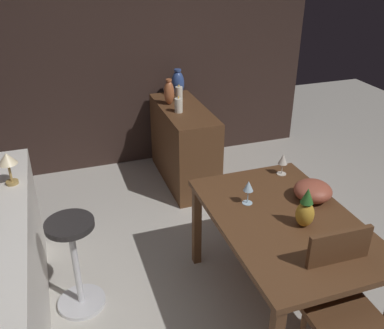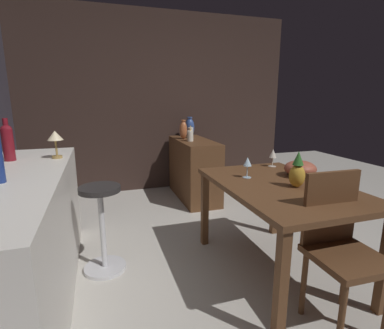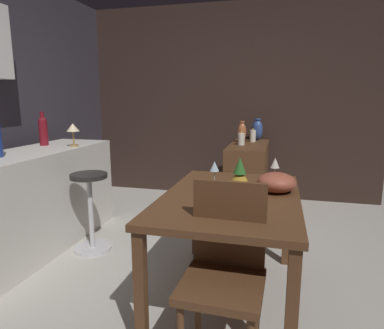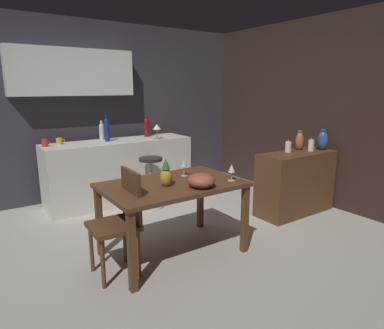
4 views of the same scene
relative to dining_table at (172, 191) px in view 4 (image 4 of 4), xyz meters
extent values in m
plane|color=#B7B2A8|center=(0.05, 0.29, -0.65)|extent=(9.00, 9.00, 0.00)
cube|color=#38333D|center=(0.05, 2.39, 0.65)|extent=(5.20, 0.10, 2.60)
cube|color=white|center=(-0.25, 2.27, 1.20)|extent=(1.70, 0.32, 0.64)
cube|color=#33231E|center=(2.60, 0.59, 0.65)|extent=(0.10, 4.40, 2.60)
cube|color=#56351E|center=(0.00, 0.00, 0.07)|extent=(1.33, 0.87, 0.04)
cube|color=#56351E|center=(-0.62, 0.38, -0.30)|extent=(0.06, 0.06, 0.70)
cube|color=#56351E|center=(0.62, 0.38, -0.30)|extent=(0.06, 0.06, 0.70)
cube|color=#56351E|center=(-0.62, -0.38, -0.30)|extent=(0.06, 0.06, 0.70)
cube|color=#56351E|center=(0.62, -0.38, -0.30)|extent=(0.06, 0.06, 0.70)
cube|color=silver|center=(0.21, 1.83, -0.20)|extent=(2.10, 0.60, 0.90)
cube|color=#56351E|center=(1.94, 0.06, -0.24)|extent=(1.10, 0.44, 0.82)
cube|color=#56351E|center=(-0.64, -0.05, -0.19)|extent=(0.41, 0.41, 0.04)
cube|color=#56351E|center=(-0.46, -0.06, 0.05)|extent=(0.04, 0.38, 0.48)
cylinder|color=#56351E|center=(-0.80, -0.21, -0.43)|extent=(0.04, 0.04, 0.44)
cylinder|color=#56351E|center=(-0.79, 0.11, -0.43)|extent=(0.04, 0.04, 0.44)
cylinder|color=#56351E|center=(-0.48, -0.21, -0.43)|extent=(0.04, 0.04, 0.44)
cylinder|color=#56351E|center=(-0.47, 0.11, -0.43)|extent=(0.04, 0.04, 0.44)
cylinder|color=#262323|center=(0.45, 1.31, 0.04)|extent=(0.32, 0.32, 0.04)
cylinder|color=silver|center=(0.45, 1.31, -0.31)|extent=(0.04, 0.04, 0.67)
cylinder|color=silver|center=(0.45, 1.31, -0.64)|extent=(0.34, 0.34, 0.03)
cylinder|color=silver|center=(0.24, 0.16, 0.09)|extent=(0.07, 0.07, 0.00)
cylinder|color=silver|center=(0.24, 0.16, 0.14)|extent=(0.01, 0.01, 0.10)
cone|color=silver|center=(0.24, 0.16, 0.22)|extent=(0.07, 0.07, 0.07)
cylinder|color=silver|center=(0.53, -0.27, 0.09)|extent=(0.07, 0.07, 0.00)
cylinder|color=silver|center=(0.53, -0.27, 0.13)|extent=(0.01, 0.01, 0.08)
cone|color=silver|center=(0.53, -0.27, 0.21)|extent=(0.07, 0.07, 0.08)
ellipsoid|color=gold|center=(-0.10, -0.06, 0.17)|extent=(0.11, 0.11, 0.17)
cone|color=#2D6B28|center=(-0.10, -0.06, 0.30)|extent=(0.08, 0.08, 0.10)
ellipsoid|color=#9E4C38|center=(0.14, -0.28, 0.15)|extent=(0.26, 0.26, 0.13)
cylinder|color=maroon|center=(0.73, 1.96, 0.37)|extent=(0.08, 0.08, 0.24)
sphere|color=maroon|center=(0.73, 1.96, 0.48)|extent=(0.08, 0.08, 0.08)
cylinder|color=maroon|center=(0.73, 1.96, 0.54)|extent=(0.04, 0.04, 0.07)
cylinder|color=silver|center=(0.03, 2.01, 0.35)|extent=(0.07, 0.07, 0.20)
sphere|color=silver|center=(0.03, 2.01, 0.45)|extent=(0.07, 0.07, 0.07)
cylinder|color=silver|center=(0.03, 2.01, 0.50)|extent=(0.03, 0.03, 0.06)
cylinder|color=navy|center=(0.05, 1.85, 0.39)|extent=(0.07, 0.07, 0.29)
sphere|color=navy|center=(0.05, 1.85, 0.53)|extent=(0.07, 0.07, 0.07)
cylinder|color=navy|center=(0.05, 1.85, 0.59)|extent=(0.02, 0.02, 0.07)
cylinder|color=red|center=(-0.77, 1.89, 0.29)|extent=(0.07, 0.07, 0.10)
torus|color=red|center=(-0.72, 1.89, 0.30)|extent=(0.05, 0.01, 0.05)
cylinder|color=gold|center=(-0.57, 1.97, 0.29)|extent=(0.08, 0.08, 0.09)
torus|color=gold|center=(-0.52, 1.97, 0.29)|extent=(0.05, 0.01, 0.05)
cylinder|color=#A58447|center=(0.73, 1.63, 0.26)|extent=(0.08, 0.08, 0.02)
cylinder|color=#A58447|center=(0.73, 1.63, 0.33)|extent=(0.02, 0.02, 0.13)
cone|color=beige|center=(0.73, 1.63, 0.43)|extent=(0.12, 0.12, 0.08)
cylinder|color=white|center=(2.17, 0.04, 0.24)|extent=(0.08, 0.08, 0.15)
ellipsoid|color=yellow|center=(2.17, 0.04, 0.33)|extent=(0.01, 0.01, 0.03)
cylinder|color=white|center=(1.84, 0.14, 0.24)|extent=(0.08, 0.08, 0.14)
ellipsoid|color=yellow|center=(1.84, 0.14, 0.32)|extent=(0.01, 0.01, 0.03)
ellipsoid|color=#334C8C|center=(2.35, -0.01, 0.30)|extent=(0.14, 0.14, 0.27)
cylinder|color=#334C8C|center=(2.35, -0.01, 0.44)|extent=(0.08, 0.08, 0.02)
ellipsoid|color=#B26038|center=(2.09, 0.16, 0.29)|extent=(0.11, 0.11, 0.24)
cylinder|color=#B26038|center=(2.09, 0.16, 0.42)|extent=(0.06, 0.06, 0.02)
camera|label=1|loc=(-1.93, 1.29, 1.65)|focal=39.87mm
camera|label=2|loc=(-1.84, 1.29, 0.72)|focal=27.50mm
camera|label=3|loc=(-2.12, -0.29, 0.70)|focal=31.68mm
camera|label=4|loc=(-1.62, -2.71, 0.99)|focal=31.51mm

